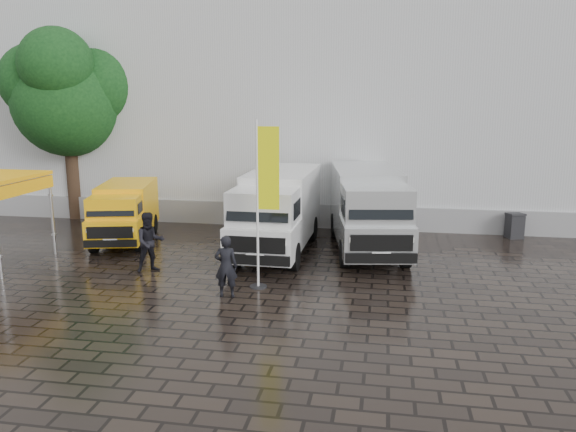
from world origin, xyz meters
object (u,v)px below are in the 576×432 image
van_white (278,213)px  person_front (226,266)px  van_silver (367,211)px  van_yellow (125,214)px  wheelie_bin (515,226)px  flagpole (264,196)px  person_tent (150,242)px

van_white → person_front: bearing=-95.3°
person_front → van_white: bearing=-103.5°
van_silver → person_front: (-3.63, -5.58, -0.57)m
van_yellow → wheelie_bin: size_ratio=4.74×
flagpole → person_tent: 4.34m
person_tent → van_yellow: bearing=90.0°
van_silver → person_front: bearing=-132.4°
person_front → person_tent: 3.53m
flagpole → person_tent: flagpole is taller
flagpole → wheelie_bin: flagpole is taller
van_yellow → van_white: 6.02m
van_white → person_front: van_white is taller
flagpole → van_yellow: bearing=145.9°
person_tent → van_white: bearing=3.5°
van_silver → person_front: van_silver is taller
van_silver → wheelie_bin: van_silver is taller
flagpole → wheelie_bin: bearing=41.6°
van_silver → person_front: 6.68m
van_yellow → van_silver: bearing=-11.6°
person_tent → flagpole: bearing=-49.8°
van_white → van_silver: van_silver is taller
van_yellow → flagpole: (6.35, -4.31, 1.59)m
van_yellow → van_white: size_ratio=0.72×
van_yellow → person_front: van_yellow is taller
van_white → person_front: size_ratio=3.75×
person_front → van_silver: bearing=-130.3°
person_front → van_yellow: bearing=-50.9°
van_silver → person_tent: van_silver is taller
wheelie_bin → van_yellow: bearing=175.8°
van_yellow → person_front: (5.48, -5.22, -0.22)m
van_yellow → van_silver: 9.12m
van_yellow → wheelie_bin: van_yellow is taller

